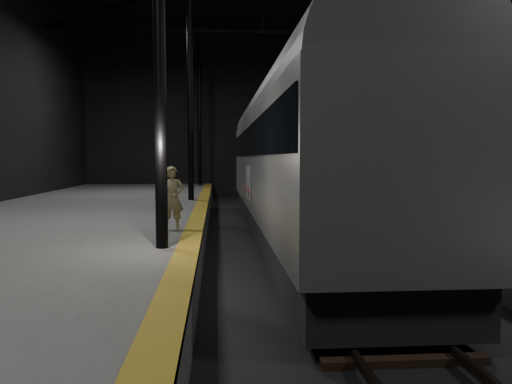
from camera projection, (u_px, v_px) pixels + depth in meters
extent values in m
plane|color=black|center=(305.00, 255.00, 14.97)|extent=(44.00, 44.00, 0.00)
cube|color=#555552|center=(48.00, 242.00, 14.35)|extent=(9.00, 43.80, 1.00)
cube|color=olive|center=(196.00, 223.00, 14.64)|extent=(0.50, 43.80, 0.01)
cube|color=#3F3328|center=(281.00, 250.00, 14.90)|extent=(0.08, 43.00, 0.14)
cube|color=#3F3328|center=(329.00, 249.00, 15.01)|extent=(0.08, 43.00, 0.14)
cube|color=black|center=(305.00, 253.00, 14.96)|extent=(2.40, 42.00, 0.12)
cylinder|color=black|center=(159.00, 8.00, 10.27)|extent=(0.26, 0.26, 10.00)
cylinder|color=black|center=(511.00, 16.00, 10.87)|extent=(0.26, 0.26, 10.00)
cylinder|color=black|center=(190.00, 88.00, 22.21)|extent=(0.26, 0.26, 10.00)
cylinder|color=black|center=(357.00, 90.00, 22.80)|extent=(0.26, 0.26, 10.00)
cylinder|color=black|center=(199.00, 112.00, 34.14)|extent=(0.26, 0.26, 10.00)
cylinder|color=black|center=(309.00, 113.00, 34.73)|extent=(0.26, 0.26, 10.00)
cube|color=black|center=(263.00, 32.00, 28.19)|extent=(23.60, 0.15, 0.18)
cube|color=#979A9F|center=(293.00, 163.00, 17.24)|extent=(3.09, 21.29, 3.19)
cube|color=black|center=(293.00, 221.00, 17.38)|extent=(2.82, 20.87, 0.91)
cube|color=black|center=(293.00, 142.00, 17.19)|extent=(3.15, 20.98, 0.96)
cylinder|color=slate|center=(293.00, 117.00, 17.13)|extent=(3.03, 21.08, 3.03)
cube|color=black|center=(349.00, 287.00, 9.99)|extent=(1.92, 2.34, 0.37)
cube|color=black|center=(270.00, 210.00, 24.82)|extent=(1.92, 2.34, 0.37)
cube|color=silver|center=(250.00, 184.00, 16.10)|extent=(0.04, 0.80, 1.12)
cube|color=silver|center=(247.00, 182.00, 17.37)|extent=(0.04, 0.80, 1.12)
cylinder|color=#AD151F|center=(249.00, 191.00, 16.31)|extent=(0.03, 0.28, 0.28)
cylinder|color=#AD151F|center=(246.00, 189.00, 17.58)|extent=(0.03, 0.28, 0.28)
imported|color=#9D9160|center=(172.00, 198.00, 13.09)|extent=(0.68, 0.51, 1.69)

